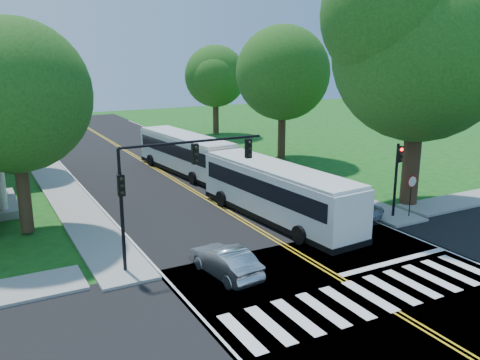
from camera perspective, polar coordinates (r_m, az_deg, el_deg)
ground at (r=22.39m, az=13.44°, el=-12.05°), size 140.00×140.00×0.00m
road at (r=36.82m, az=-5.38°, el=-1.15°), size 14.00×96.00×0.01m
cross_road at (r=22.39m, az=13.44°, el=-12.03°), size 60.00×12.00×0.01m
center_line at (r=40.41m, az=-7.61°, el=0.20°), size 0.36×70.00×0.01m
edge_line_w at (r=38.64m, az=-17.07°, el=-0.98°), size 0.12×70.00×0.01m
edge_line_e at (r=43.20m, az=0.84°, el=1.25°), size 0.12×70.00×0.01m
crosswalk at (r=22.06m, az=14.32°, el=-12.48°), size 12.60×3.00×0.01m
stop_bar at (r=25.67m, az=16.98°, el=-8.73°), size 6.60×0.40×0.01m
sidewalk_nw at (r=41.26m, az=-19.96°, el=-0.17°), size 2.60×40.00×0.15m
sidewalk_ne at (r=46.46m, az=0.65°, el=2.26°), size 2.60×40.00×0.15m
tree_ne_big at (r=33.58m, az=19.61°, el=13.23°), size 10.80×10.80×14.91m
tree_west_near at (r=28.90m, az=-24.12°, el=8.60°), size 8.00×8.00×11.40m
tree_west_far at (r=44.90m, az=-25.16°, el=9.43°), size 7.60×7.60×10.67m
tree_east_mid at (r=46.26m, az=4.84°, el=11.88°), size 8.40×8.40×11.93m
tree_east_far at (r=60.76m, az=-2.79°, el=11.56°), size 7.20×7.20×10.34m
signal_nw at (r=23.21m, az=-7.71°, el=0.70°), size 7.15×0.46×5.66m
signal_ne at (r=31.23m, az=17.23°, el=1.04°), size 0.30×0.46×4.40m
stop_sign at (r=31.71m, az=18.71°, el=-0.62°), size 0.76×0.08×2.53m
bus_lead at (r=29.95m, az=4.19°, el=-1.33°), size 3.77×12.76×3.26m
bus_follow at (r=41.86m, az=-6.17°, el=3.06°), size 3.81×12.37×3.15m
hatchback at (r=22.93m, az=-1.71°, el=-9.07°), size 1.91×4.29×1.37m
suv at (r=31.39m, az=11.85°, el=-3.01°), size 3.18×4.68×1.19m
dark_sedan at (r=41.27m, az=0.14°, el=1.51°), size 2.42×4.53×1.25m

